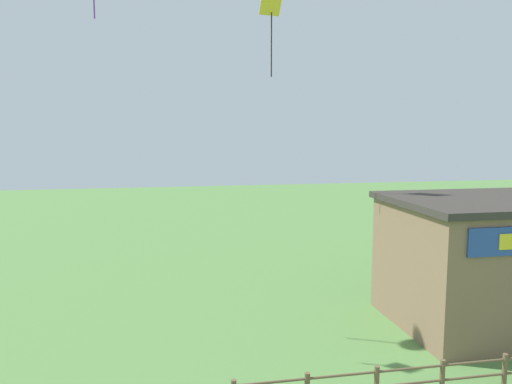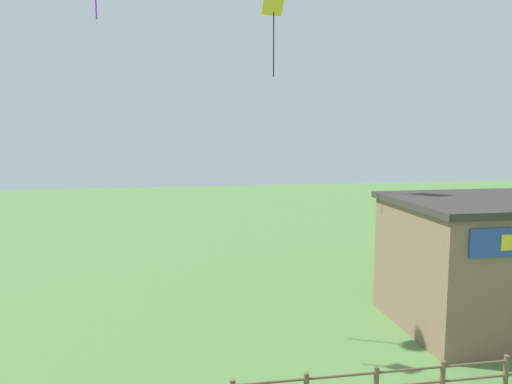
# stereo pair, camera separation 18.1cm
# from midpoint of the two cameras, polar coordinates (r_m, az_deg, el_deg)

# --- Properties ---
(seaside_building) EXTENTS (8.57, 5.70, 4.75)m
(seaside_building) POSITION_cam_midpoint_polar(r_m,az_deg,el_deg) (20.92, 26.49, -6.99)
(seaside_building) COLOR #84664C
(seaside_building) RESTS_ON ground_plane
(kite_yellow_diamond) EXTENTS (0.97, 0.71, 3.56)m
(kite_yellow_diamond) POSITION_cam_midpoint_polar(r_m,az_deg,el_deg) (21.05, 1.53, 20.09)
(kite_yellow_diamond) COLOR yellow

